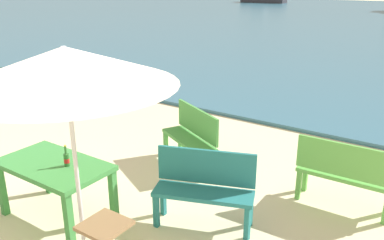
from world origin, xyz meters
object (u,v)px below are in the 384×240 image
bench_green_left (344,171)px  side_table_wood (106,239)px  bench_green_right (192,134)px  picnic_table_green (54,171)px  patio_umbrella (65,66)px  bench_teal_center (205,184)px  beer_bottle_amber (67,159)px

bench_green_left → side_table_wood: bearing=-123.3°
bench_green_left → bench_green_right: same height
picnic_table_green → bench_green_left: bearing=37.7°
side_table_wood → bench_green_right: bench_green_right is taller
patio_umbrella → bench_green_right: bearing=97.8°
bench_green_right → bench_teal_center: bearing=-50.6°
bench_green_right → patio_umbrella: bearing=-82.2°
picnic_table_green → bench_green_right: bench_green_right is taller
beer_bottle_amber → bench_teal_center: bearing=32.6°
patio_umbrella → bench_green_left: patio_umbrella is taller
patio_umbrella → bench_green_right: (-0.35, 2.58, -1.58)m
bench_green_left → bench_green_right: size_ratio=0.98×
patio_umbrella → bench_green_right: 3.04m
patio_umbrella → bench_green_right: size_ratio=1.86×
beer_bottle_amber → bench_green_right: bearing=81.3°
side_table_wood → patio_umbrella: bearing=-174.2°
side_table_wood → beer_bottle_amber: bearing=159.0°
bench_green_left → picnic_table_green: bearing=-142.3°
side_table_wood → bench_green_left: 3.07m
picnic_table_green → bench_green_right: size_ratio=1.13×
patio_umbrella → bench_teal_center: 2.16m
picnic_table_green → side_table_wood: bearing=-15.6°
beer_bottle_amber → picnic_table_green: bearing=-166.9°
beer_bottle_amber → bench_green_right: 2.21m
patio_umbrella → bench_green_left: 3.63m
picnic_table_green → patio_umbrella: (0.89, -0.36, 1.47)m
patio_umbrella → beer_bottle_amber: bearing=149.0°
picnic_table_green → bench_green_left: size_ratio=1.16×
picnic_table_green → bench_green_left: 3.64m
patio_umbrella → bench_teal_center: size_ratio=1.84×
bench_green_left → patio_umbrella: bearing=-127.6°
picnic_table_green → bench_green_right: bearing=76.4°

